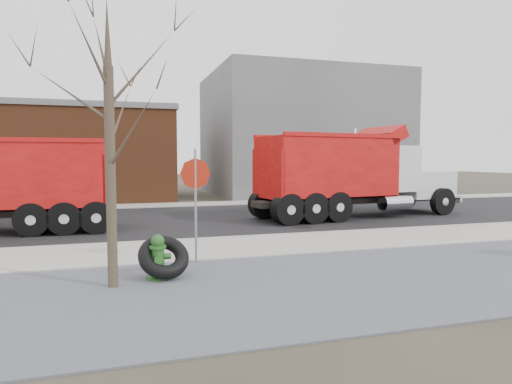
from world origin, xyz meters
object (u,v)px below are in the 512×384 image
object	(u,v)px
fire_hydrant	(158,259)
dump_truck_red_a	(351,172)
stop_sign	(195,185)
truck_tire	(164,257)

from	to	relation	value
fire_hydrant	dump_truck_red_a	size ratio (longest dim) A/B	0.10
stop_sign	dump_truck_red_a	bearing A→B (deg)	54.22
fire_hydrant	dump_truck_red_a	bearing A→B (deg)	43.21
fire_hydrant	dump_truck_red_a	xyz separation A→B (m)	(8.30, 7.47, 1.44)
fire_hydrant	truck_tire	size ratio (longest dim) A/B	0.79
truck_tire	dump_truck_red_a	distance (m)	11.15
truck_tire	stop_sign	world-z (taller)	stop_sign
fire_hydrant	truck_tire	world-z (taller)	fire_hydrant
fire_hydrant	stop_sign	size ratio (longest dim) A/B	0.35
fire_hydrant	dump_truck_red_a	world-z (taller)	dump_truck_red_a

